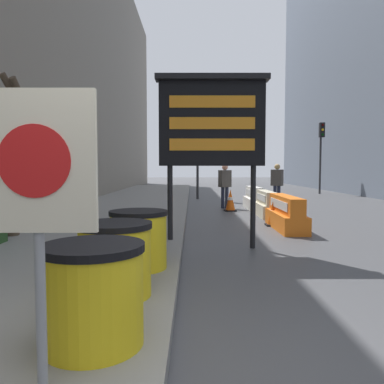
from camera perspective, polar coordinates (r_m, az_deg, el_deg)
name	(u,v)px	position (r m, az deg, el deg)	size (l,w,h in m)	color
bare_tree	(13,159)	(8.35, -25.57, 4.55)	(1.52, 1.41, 3.12)	#4C3D2D
barrel_drum_foreground	(93,294)	(3.03, -14.88, -14.82)	(0.78, 0.78, 0.78)	yellow
barrel_drum_middle	(115,259)	(4.07, -11.72, -9.97)	(0.78, 0.78, 0.78)	yellow
barrel_drum_back	(138,239)	(5.12, -8.22, -7.14)	(0.78, 0.78, 0.78)	yellow
warning_sign	(36,183)	(2.27, -22.70, 1.23)	(0.68, 0.08, 1.79)	gray
message_board	(211,123)	(7.06, 2.96, 10.41)	(2.07, 0.36, 3.21)	black
jersey_barrier_orange_near	(285,214)	(9.58, 14.03, -3.34)	(0.59, 2.18, 0.83)	orange
jersey_barrier_cream	(266,205)	(11.99, 11.14, -1.98)	(0.52, 1.76, 0.80)	beige
jersey_barrier_white	(253,199)	(14.26, 9.33, -1.05)	(0.58, 1.88, 0.81)	silver
traffic_cone_near	(272,214)	(10.07, 12.11, -3.26)	(0.36, 0.36, 0.65)	black
traffic_cone_mid	(230,200)	(13.28, 5.79, -1.28)	(0.43, 0.43, 0.77)	black
traffic_cone_far	(279,198)	(15.75, 13.13, -0.83)	(0.36, 0.36, 0.64)	black
traffic_light_near_curb	(197,133)	(18.47, 0.78, 8.98)	(0.28, 0.44, 4.49)	#2D2D30
traffic_light_far_side	(321,143)	(23.37, 19.01, 7.12)	(0.28, 0.45, 4.16)	#2D2D30
pedestrian_worker	(224,182)	(14.13, 4.95, 1.48)	(0.51, 0.45, 1.66)	#23283D
pedestrian_passerby	(276,181)	(15.30, 12.75, 1.61)	(0.51, 0.46, 1.68)	#23283D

